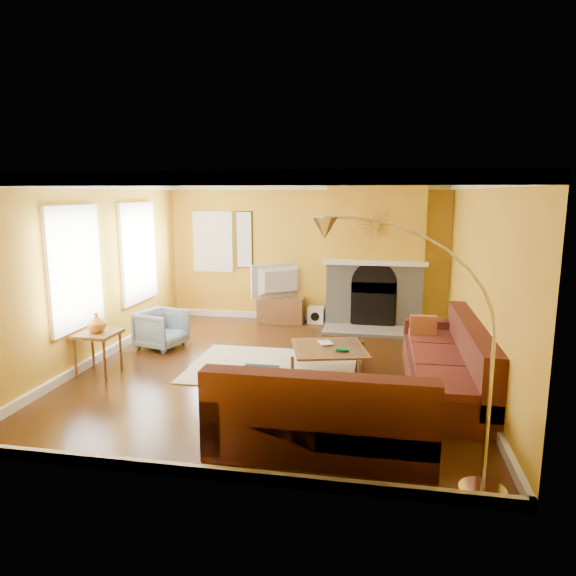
% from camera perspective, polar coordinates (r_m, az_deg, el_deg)
% --- Properties ---
extents(floor, '(5.50, 6.00, 0.02)m').
position_cam_1_polar(floor, '(7.57, -1.40, -9.03)').
color(floor, '#522D11').
rests_on(floor, ground).
extents(ceiling, '(5.50, 6.00, 0.02)m').
position_cam_1_polar(ceiling, '(7.14, -1.50, 12.02)').
color(ceiling, white).
rests_on(ceiling, ground).
extents(wall_back, '(5.50, 0.02, 2.70)m').
position_cam_1_polar(wall_back, '(10.17, 2.02, 3.89)').
color(wall_back, gold).
rests_on(wall_back, ground).
extents(wall_front, '(5.50, 0.02, 2.70)m').
position_cam_1_polar(wall_front, '(4.39, -9.53, -5.13)').
color(wall_front, gold).
rests_on(wall_front, ground).
extents(wall_left, '(0.02, 6.00, 2.70)m').
position_cam_1_polar(wall_left, '(8.24, -20.59, 1.66)').
color(wall_left, gold).
rests_on(wall_left, ground).
extents(wall_right, '(0.02, 6.00, 2.70)m').
position_cam_1_polar(wall_right, '(7.20, 20.59, 0.46)').
color(wall_right, gold).
rests_on(wall_right, ground).
extents(baseboard, '(5.50, 6.00, 0.12)m').
position_cam_1_polar(baseboard, '(7.55, -1.41, -8.53)').
color(baseboard, white).
rests_on(baseboard, floor).
extents(crown_molding, '(5.50, 6.00, 0.12)m').
position_cam_1_polar(crown_molding, '(7.13, -1.50, 11.45)').
color(crown_molding, white).
rests_on(crown_molding, ceiling).
extents(window_left_near, '(0.06, 1.22, 1.72)m').
position_cam_1_polar(window_left_near, '(9.33, -16.37, 3.80)').
color(window_left_near, white).
rests_on(window_left_near, wall_left).
extents(window_left_far, '(0.06, 1.22, 1.72)m').
position_cam_1_polar(window_left_far, '(7.70, -22.68, 2.06)').
color(window_left_far, white).
rests_on(window_left_far, wall_left).
extents(window_back, '(0.82, 0.06, 1.22)m').
position_cam_1_polar(window_back, '(10.54, -8.33, 5.11)').
color(window_back, white).
rests_on(window_back, wall_back).
extents(wall_art, '(0.34, 0.04, 1.14)m').
position_cam_1_polar(wall_art, '(10.36, -4.89, 5.37)').
color(wall_art, white).
rests_on(wall_art, wall_back).
extents(fireplace, '(1.80, 0.40, 2.70)m').
position_cam_1_polar(fireplace, '(9.85, 9.65, 3.53)').
color(fireplace, '#9F9C97').
rests_on(fireplace, floor).
extents(mantel, '(1.92, 0.22, 0.08)m').
position_cam_1_polar(mantel, '(9.63, 9.61, 2.77)').
color(mantel, white).
rests_on(mantel, fireplace).
extents(hearth, '(1.80, 0.70, 0.06)m').
position_cam_1_polar(hearth, '(9.56, 9.35, -4.73)').
color(hearth, '#9F9C97').
rests_on(hearth, floor).
extents(sunburst, '(0.70, 0.04, 0.70)m').
position_cam_1_polar(sunburst, '(9.57, 9.74, 6.94)').
color(sunburst, olive).
rests_on(sunburst, fireplace).
extents(rug, '(2.40, 1.80, 0.02)m').
position_cam_1_polar(rug, '(7.63, -1.76, -8.75)').
color(rug, beige).
rests_on(rug, floor).
extents(sectional_sofa, '(2.92, 3.70, 0.90)m').
position_cam_1_polar(sectional_sofa, '(6.48, 8.37, -8.27)').
color(sectional_sofa, '#57241C').
rests_on(sectional_sofa, floor).
extents(coffee_table, '(1.21, 1.21, 0.39)m').
position_cam_1_polar(coffee_table, '(7.35, 4.56, -7.99)').
color(coffee_table, white).
rests_on(coffee_table, floor).
extents(media_console, '(0.90, 0.40, 0.49)m').
position_cam_1_polar(media_console, '(10.13, -0.78, -2.47)').
color(media_console, brown).
rests_on(media_console, floor).
extents(tv, '(1.03, 0.77, 0.66)m').
position_cam_1_polar(tv, '(10.01, -0.79, 0.75)').
color(tv, black).
rests_on(tv, media_console).
extents(subwoofer, '(0.32, 0.32, 0.32)m').
position_cam_1_polar(subwoofer, '(10.14, 3.14, -2.98)').
color(subwoofer, white).
rests_on(subwoofer, floor).
extents(armchair, '(0.84, 0.83, 0.63)m').
position_cam_1_polar(armchair, '(8.73, -13.89, -4.46)').
color(armchair, gray).
rests_on(armchair, floor).
extents(side_table, '(0.57, 0.57, 0.61)m').
position_cam_1_polar(side_table, '(7.76, -20.31, -6.79)').
color(side_table, brown).
rests_on(side_table, floor).
extents(vase, '(0.28, 0.28, 0.28)m').
position_cam_1_polar(vase, '(7.64, -20.52, -3.62)').
color(vase, orange).
rests_on(vase, side_table).
extents(book, '(0.26, 0.30, 0.02)m').
position_cam_1_polar(book, '(7.39, 3.50, -6.16)').
color(book, white).
rests_on(book, coffee_table).
extents(arc_lamp, '(1.46, 0.36, 2.32)m').
position_cam_1_polar(arc_lamp, '(4.41, 13.61, -7.78)').
color(arc_lamp, silver).
rests_on(arc_lamp, floor).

